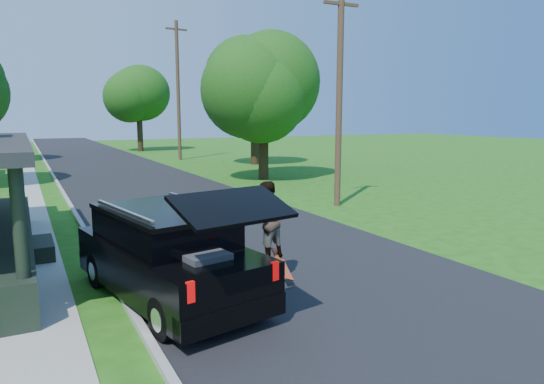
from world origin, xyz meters
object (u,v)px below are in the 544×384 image
skateboarder (266,220)px  black_suv (168,254)px  tree_right_near (263,87)px  utility_pole_near (339,97)px

skateboarder → black_suv: bearing=-15.7°
skateboarder → tree_right_near: size_ratio=0.20×
skateboarder → utility_pole_near: 10.30m
black_suv → tree_right_near: size_ratio=0.66×
black_suv → utility_pole_near: utility_pole_near is taller
black_suv → skateboarder: bearing=-10.7°
tree_right_near → utility_pole_near: utility_pole_near is taller
skateboarder → utility_pole_near: size_ratio=0.20×
black_suv → skateboarder: (2.20, 0.00, 0.48)m
skateboarder → tree_right_near: bearing=-131.8°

